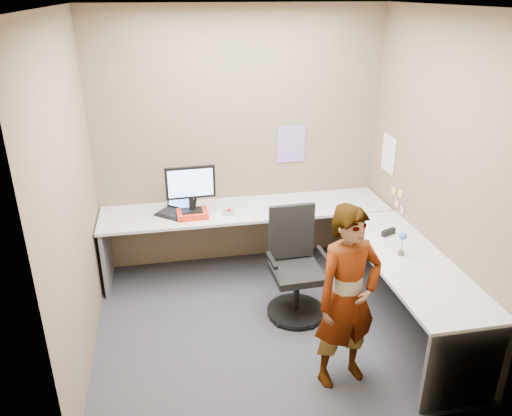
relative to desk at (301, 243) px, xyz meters
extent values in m
plane|color=#29292E|center=(-0.44, -0.39, -0.59)|extent=(3.00, 3.00, 0.00)
plane|color=brown|center=(-0.44, 0.91, 0.76)|extent=(3.00, 0.00, 3.00)
plane|color=brown|center=(1.06, -0.39, 0.76)|extent=(0.00, 2.70, 2.70)
plane|color=brown|center=(-1.94, -0.39, 0.76)|extent=(0.00, 2.70, 2.70)
plane|color=white|center=(-0.44, -0.39, 2.11)|extent=(3.00, 3.00, 0.00)
cube|color=#A8A8A8|center=(-0.44, 0.59, 0.13)|extent=(2.96, 0.65, 0.03)
cube|color=#A8A8A8|center=(0.74, -0.71, 0.13)|extent=(0.65, 1.91, 0.03)
cube|color=#59595B|center=(-1.88, 0.59, -0.24)|extent=(0.04, 0.60, 0.70)
cube|color=#59595B|center=(1.00, 0.59, -0.24)|extent=(0.04, 0.60, 0.70)
cube|color=#59595B|center=(0.74, -1.63, -0.24)|extent=(0.60, 0.04, 0.70)
cube|color=red|center=(-0.99, 0.49, 0.17)|extent=(0.31, 0.23, 0.06)
cube|color=black|center=(-0.99, 0.49, 0.21)|extent=(0.21, 0.15, 0.02)
cube|color=black|center=(-0.99, 0.51, 0.28)|extent=(0.05, 0.04, 0.12)
cube|color=black|center=(-0.99, 0.51, 0.50)|extent=(0.49, 0.05, 0.32)
cube|color=#90B6F9|center=(-0.99, 0.49, 0.50)|extent=(0.43, 0.02, 0.27)
cube|color=black|center=(-1.16, 0.57, 0.15)|extent=(0.43, 0.42, 0.02)
cube|color=black|center=(-1.08, 0.67, 0.28)|extent=(0.31, 0.28, 0.23)
cube|color=#4E98F8|center=(-1.08, 0.67, 0.28)|extent=(0.27, 0.24, 0.18)
cube|color=#B7B7BC|center=(-0.63, 0.48, 0.16)|extent=(0.12, 0.08, 0.04)
sphere|color=red|center=(-0.63, 0.47, 0.19)|extent=(0.04, 0.04, 0.04)
cone|color=white|center=(-0.74, 0.45, 0.17)|extent=(0.10, 0.10, 0.06)
cube|color=black|center=(0.75, -0.26, 0.17)|extent=(0.15, 0.10, 0.05)
cylinder|color=brown|center=(0.69, -0.63, 0.16)|extent=(0.05, 0.05, 0.04)
cylinder|color=#338C3F|center=(0.69, -0.63, 0.25)|extent=(0.01, 0.01, 0.14)
sphere|color=blue|center=(0.69, -0.63, 0.32)|extent=(0.07, 0.07, 0.07)
cube|color=#846BB7|center=(0.11, 0.90, 0.71)|extent=(0.30, 0.01, 0.40)
cube|color=white|center=(1.05, 0.51, 0.66)|extent=(0.01, 0.28, 0.38)
cube|color=#F2E059|center=(1.05, 0.16, 0.36)|extent=(0.01, 0.07, 0.07)
cube|color=pink|center=(1.05, 0.21, 0.23)|extent=(0.01, 0.07, 0.07)
cube|color=pink|center=(1.05, 0.09, 0.21)|extent=(0.01, 0.07, 0.07)
cube|color=#F2E059|center=(1.05, 0.31, 0.33)|extent=(0.01, 0.07, 0.07)
cylinder|color=black|center=(-0.12, -0.31, -0.55)|extent=(0.54, 0.54, 0.04)
cylinder|color=black|center=(-0.12, -0.31, -0.34)|extent=(0.06, 0.06, 0.39)
cube|color=black|center=(-0.12, -0.31, -0.14)|extent=(0.46, 0.46, 0.07)
cube|color=black|center=(-0.13, -0.10, 0.18)|extent=(0.43, 0.06, 0.53)
cube|color=black|center=(-0.36, -0.32, 0.03)|extent=(0.05, 0.29, 0.03)
cube|color=black|center=(0.12, -0.30, 0.03)|extent=(0.05, 0.29, 0.03)
imported|color=#999399|center=(0.02, -1.17, 0.14)|extent=(0.60, 0.46, 1.46)
camera|label=1|loc=(-1.23, -4.07, 2.22)|focal=35.00mm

